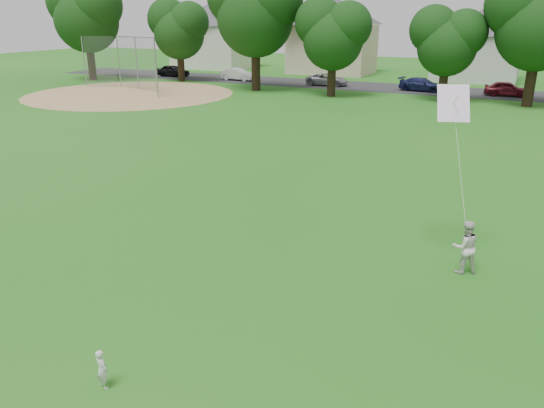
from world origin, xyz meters
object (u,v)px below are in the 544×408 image
at_px(baseball_backstop, 132,64).
at_px(toddler, 102,369).
at_px(older_boy, 465,247).
at_px(kite, 460,170).

bearing_deg(baseball_backstop, toddler, -51.20).
bearing_deg(older_boy, kite, -73.67).
relative_size(toddler, baseball_backstop, 0.08).
bearing_deg(kite, baseball_backstop, 141.94).
distance_m(toddler, kite, 10.01).
distance_m(older_boy, kite, 2.09).
xyz_separation_m(older_boy, kite, (-0.41, 0.39, 2.01)).
bearing_deg(toddler, kite, -105.16).
relative_size(toddler, kite, 0.21).
bearing_deg(kite, toddler, -121.37).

